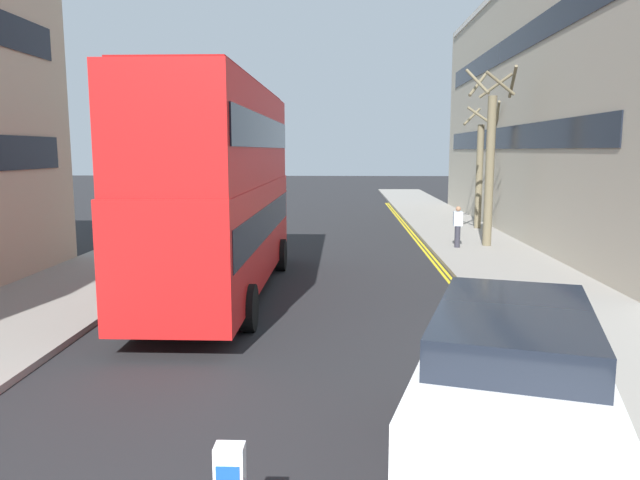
{
  "coord_description": "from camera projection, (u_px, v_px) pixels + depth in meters",
  "views": [
    {
      "loc": [
        1.04,
        -3.14,
        3.92
      ],
      "look_at": [
        0.5,
        11.0,
        1.8
      ],
      "focal_mm": 33.69,
      "sensor_mm": 36.0,
      "label": 1
    }
  ],
  "objects": [
    {
      "name": "sidewalk_right",
      "position": [
        512.0,
        271.0,
        19.28
      ],
      "size": [
        4.0,
        80.0,
        0.14
      ],
      "primitive_type": "cube",
      "color": "gray",
      "rests_on": "ground"
    },
    {
      "name": "sidewalk_left",
      "position": [
        114.0,
        268.0,
        19.77
      ],
      "size": [
        4.0,
        80.0,
        0.14
      ],
      "primitive_type": "cube",
      "color": "gray",
      "rests_on": "ground"
    },
    {
      "name": "kerb_line_outer",
      "position": [
        458.0,
        287.0,
        17.39
      ],
      "size": [
        0.1,
        56.0,
        0.01
      ],
      "primitive_type": "cube",
      "color": "yellow",
      "rests_on": "ground"
    },
    {
      "name": "kerb_line_inner",
      "position": [
        453.0,
        287.0,
        17.4
      ],
      "size": [
        0.1,
        56.0,
        0.01
      ],
      "primitive_type": "cube",
      "color": "yellow",
      "rests_on": "ground"
    },
    {
      "name": "double_decker_bus_away",
      "position": [
        221.0,
        184.0,
        16.07
      ],
      "size": [
        2.82,
        10.82,
        5.64
      ],
      "color": "red",
      "rests_on": "ground"
    },
    {
      "name": "taxi_minivan",
      "position": [
        510.0,
        403.0,
        6.83
      ],
      "size": [
        3.12,
        5.14,
        2.12
      ],
      "color": "white",
      "rests_on": "ground"
    },
    {
      "name": "pedestrian_far",
      "position": [
        458.0,
        226.0,
        23.47
      ],
      "size": [
        0.34,
        0.22,
        1.62
      ],
      "color": "#2D2D38",
      "rests_on": "sidewalk_right"
    },
    {
      "name": "street_tree_near",
      "position": [
        490.0,
        160.0,
        23.56
      ],
      "size": [
        1.9,
        1.97,
        6.93
      ],
      "color": "#6B6047",
      "rests_on": "sidewalk_right"
    },
    {
      "name": "street_tree_mid",
      "position": [
        480.0,
        170.0,
        29.05
      ],
      "size": [
        1.78,
        1.75,
        6.07
      ],
      "color": "#6B6047",
      "rests_on": "sidewalk_right"
    },
    {
      "name": "townhouse_terrace_right",
      "position": [
        612.0,
        107.0,
        27.79
      ],
      "size": [
        10.08,
        28.0,
        11.8
      ],
      "color": "#B2A893",
      "rests_on": "ground"
    }
  ]
}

